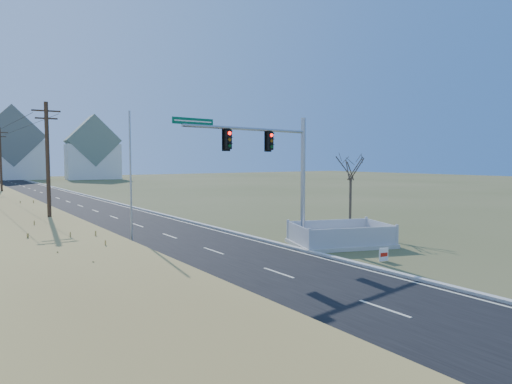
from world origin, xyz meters
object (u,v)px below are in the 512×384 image
object	(u,v)px
fence_enclosure	(340,241)
open_sign	(384,255)
traffic_signal_mast	(282,167)
flagpole	(131,201)
bare_tree	(351,166)

from	to	relation	value
fence_enclosure	open_sign	bearing A→B (deg)	-87.98
traffic_signal_mast	open_sign	world-z (taller)	traffic_signal_mast
traffic_signal_mast	fence_enclosure	xyz separation A→B (m)	(2.92, -2.05, -4.44)
open_sign	fence_enclosure	bearing A→B (deg)	83.50
traffic_signal_mast	fence_enclosure	world-z (taller)	traffic_signal_mast
traffic_signal_mast	open_sign	bearing A→B (deg)	-84.04
fence_enclosure	open_sign	xyz separation A→B (m)	(-1.39, -4.46, 0.09)
traffic_signal_mast	flagpole	xyz separation A→B (m)	(-8.81, 1.27, -1.66)
fence_enclosure	open_sign	world-z (taller)	fence_enclosure
flagpole	bare_tree	world-z (taller)	flagpole
open_sign	flagpole	bearing A→B (deg)	153.83
flagpole	bare_tree	size ratio (longest dim) A/B	1.30
traffic_signal_mast	bare_tree	bearing A→B (deg)	1.68
fence_enclosure	open_sign	distance (m)	4.68
open_sign	flagpole	xyz separation A→B (m)	(-10.34, 7.79, 2.69)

